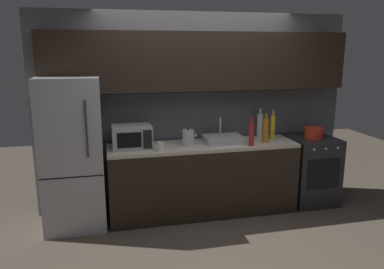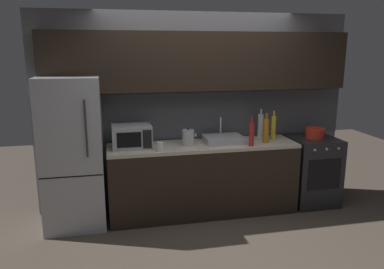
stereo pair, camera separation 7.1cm
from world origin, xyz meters
name	(u,v)px [view 1 (the left image)]	position (x,y,z in m)	size (l,w,h in m)	color
ground_plane	(224,246)	(0.00, 0.00, 0.00)	(10.00, 10.00, 0.00)	#4C4238
back_wall	(197,89)	(0.00, 1.20, 1.55)	(4.07, 0.44, 2.50)	slate
counter_run	(203,178)	(0.00, 0.90, 0.45)	(2.33, 0.60, 0.90)	black
refrigerator	(73,154)	(-1.55, 0.90, 0.88)	(0.68, 0.69, 1.75)	#ADAFB5
oven_range	(311,170)	(1.51, 0.90, 0.45)	(0.60, 0.62, 0.90)	#232326
microwave	(132,137)	(-0.87, 0.92, 1.04)	(0.46, 0.35, 0.27)	#A8AAAF
sink_basin	(223,139)	(0.27, 0.93, 0.94)	(0.48, 0.38, 0.30)	#ADAFB5
kettle	(188,138)	(-0.19, 0.88, 1.00)	(0.18, 0.14, 0.22)	#B7BABF
wine_bottle_amber	(266,130)	(0.78, 0.80, 1.06)	(0.07, 0.07, 0.37)	#B27019
wine_bottle_yellow	(273,127)	(0.96, 0.98, 1.06)	(0.06, 0.06, 0.37)	gold
wine_bottle_clear	(260,125)	(0.83, 1.11, 1.06)	(0.08, 0.08, 0.38)	silver
wine_bottle_red	(252,134)	(0.55, 0.69, 1.05)	(0.06, 0.06, 0.36)	#A82323
mug_white	(161,147)	(-0.56, 0.70, 0.95)	(0.08, 0.08, 0.10)	silver
mug_orange	(265,136)	(0.83, 0.92, 0.95)	(0.08, 0.08, 0.11)	orange
cooking_pot	(314,133)	(1.51, 0.90, 0.97)	(0.25, 0.25, 0.14)	red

